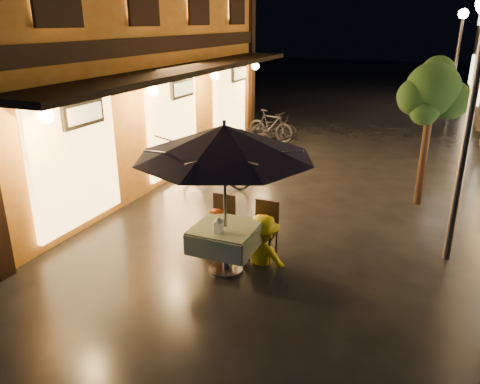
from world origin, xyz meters
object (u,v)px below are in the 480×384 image
at_px(streetlamp_near, 475,85).
at_px(cafe_table, 225,237).
at_px(person_orange, 216,210).
at_px(person_yellow, 263,217).
at_px(patio_umbrella, 224,141).
at_px(table_lantern, 219,224).
at_px(bicycle_0, 216,168).

distance_m(streetlamp_near, cafe_table, 4.44).
distance_m(streetlamp_near, person_orange, 4.48).
xyz_separation_m(cafe_table, person_orange, (-0.41, 0.52, 0.21)).
relative_size(person_orange, person_yellow, 0.99).
xyz_separation_m(cafe_table, patio_umbrella, (0.00, 0.00, 1.56)).
xyz_separation_m(streetlamp_near, patio_umbrella, (-3.31, -1.82, -0.77)).
distance_m(cafe_table, table_lantern, 0.41).
bearing_deg(patio_umbrella, person_orange, 128.68).
bearing_deg(person_yellow, patio_umbrella, 51.15).
distance_m(streetlamp_near, bicycle_0, 6.02).
height_order(person_orange, bicycle_0, person_orange).
height_order(streetlamp_near, table_lantern, streetlamp_near).
bearing_deg(person_orange, patio_umbrella, 133.96).
distance_m(cafe_table, bicycle_0, 4.09).
bearing_deg(cafe_table, bicycle_0, 117.61).
bearing_deg(streetlamp_near, bicycle_0, 160.91).
relative_size(cafe_table, person_yellow, 0.62).
bearing_deg(person_yellow, table_lantern, 61.07).
bearing_deg(table_lantern, bicycle_0, 116.14).
height_order(cafe_table, bicycle_0, bicycle_0).
xyz_separation_m(table_lantern, bicycle_0, (-1.89, 3.86, -0.43)).
height_order(cafe_table, person_yellow, person_yellow).
relative_size(cafe_table, patio_umbrella, 0.36).
bearing_deg(patio_umbrella, bicycle_0, 117.61).
distance_m(person_orange, person_yellow, 0.85).
xyz_separation_m(person_yellow, bicycle_0, (-2.33, 3.09, -0.31)).
height_order(patio_umbrella, person_orange, patio_umbrella).
distance_m(patio_umbrella, table_lantern, 1.25).
bearing_deg(streetlamp_near, patio_umbrella, -151.19).
bearing_deg(bicycle_0, person_yellow, -143.46).
bearing_deg(table_lantern, person_yellow, 60.44).
relative_size(patio_umbrella, person_orange, 1.73).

